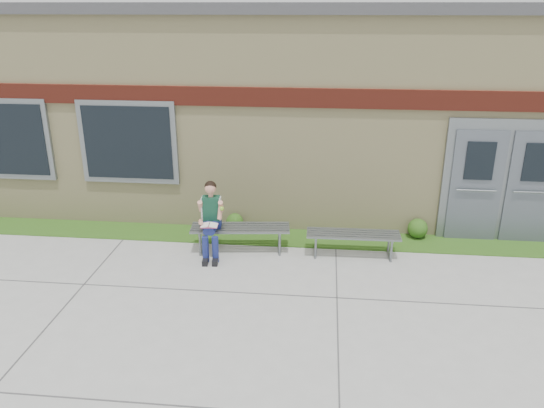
# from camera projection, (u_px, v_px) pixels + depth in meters

# --- Properties ---
(ground) EXTENTS (80.00, 80.00, 0.00)m
(ground) POSITION_uv_depth(u_px,v_px,m) (268.00, 312.00, 7.67)
(ground) COLOR #9E9E99
(ground) RESTS_ON ground
(grass_strip) EXTENTS (16.00, 0.80, 0.02)m
(grass_strip) POSITION_uv_depth(u_px,v_px,m) (283.00, 237.00, 10.08)
(grass_strip) COLOR #225115
(grass_strip) RESTS_ON ground
(school_building) EXTENTS (16.20, 6.22, 4.20)m
(school_building) POSITION_uv_depth(u_px,v_px,m) (295.00, 97.00, 12.49)
(school_building) COLOR beige
(school_building) RESTS_ON ground
(bench_left) EXTENTS (1.79, 0.67, 0.46)m
(bench_left) POSITION_uv_depth(u_px,v_px,m) (240.00, 232.00, 9.47)
(bench_left) COLOR slate
(bench_left) RESTS_ON ground
(bench_right) EXTENTS (1.63, 0.47, 0.42)m
(bench_right) POSITION_uv_depth(u_px,v_px,m) (353.00, 238.00, 9.29)
(bench_right) COLOR slate
(bench_right) RESTS_ON ground
(girl) EXTENTS (0.48, 0.79, 1.32)m
(girl) POSITION_uv_depth(u_px,v_px,m) (211.00, 218.00, 9.21)
(girl) COLOR navy
(girl) RESTS_ON ground
(shrub_mid) EXTENTS (0.34, 0.34, 0.34)m
(shrub_mid) POSITION_uv_depth(u_px,v_px,m) (235.00, 222.00, 10.34)
(shrub_mid) COLOR #225115
(shrub_mid) RESTS_ON grass_strip
(shrub_east) EXTENTS (0.37, 0.37, 0.37)m
(shrub_east) POSITION_uv_depth(u_px,v_px,m) (418.00, 228.00, 10.00)
(shrub_east) COLOR #225115
(shrub_east) RESTS_ON grass_strip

